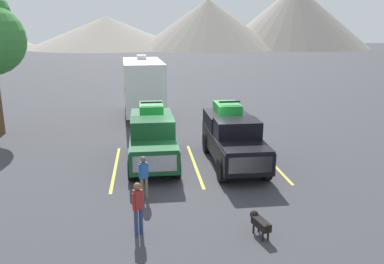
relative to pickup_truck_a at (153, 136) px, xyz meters
The scene contains 11 objects.
ground_plane 2.46m from the pickup_truck_a, 34.15° to the right, with size 240.00×240.00×0.00m, color #38383D.
pickup_truck_a is the anchor object (origin of this frame).
pickup_truck_b 3.49m from the pickup_truck_a, ahead, with size 2.05×5.47×2.63m.
lot_stripe_a 2.09m from the pickup_truck_a, 159.29° to the right, with size 0.12×5.50×0.01m, color gold.
lot_stripe_b 2.22m from the pickup_truck_a, 18.91° to the right, with size 0.12×5.50×0.01m, color gold.
lot_stripe_c 5.36m from the pickup_truck_a, ahead, with size 0.12×5.50×0.01m, color gold.
camper_trailer_a 9.11m from the pickup_truck_a, 92.35° to the left, with size 2.77×7.38×3.99m.
person_a 6.35m from the pickup_truck_a, 95.13° to the right, with size 0.30×0.29×1.59m.
person_b 3.94m from the pickup_truck_a, 95.82° to the right, with size 0.33×0.24×1.56m.
dog 7.39m from the pickup_truck_a, 67.01° to the right, with size 0.44×0.98×0.62m.
mountain_ridge 93.85m from the pickup_truck_a, 81.63° to the left, with size 120.71×46.39×16.91m.
Camera 1 is at (-2.06, -15.48, 5.83)m, focal length 36.90 mm.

